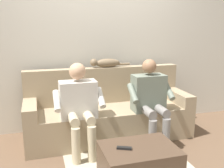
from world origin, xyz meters
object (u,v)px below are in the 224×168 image
person_right_seated (79,103)px  person_left_seated (150,97)px  couch (108,115)px  coffee_table (139,164)px  remote_black (124,148)px  cat_on_backrest (106,63)px

person_right_seated → person_left_seated: bearing=179.8°
couch → coffee_table: 1.13m
coffee_table → couch: bearing=-90.0°
remote_black → person_right_seated: bearing=-43.8°
person_right_seated → remote_black: (-0.30, 0.77, -0.25)m
person_left_seated → remote_black: 1.01m
couch → coffee_table: (0.00, 1.13, -0.13)m
couch → coffee_table: couch is taller
person_left_seated → remote_black: bearing=51.4°
coffee_table → remote_black: 0.25m
person_left_seated → person_right_seated: size_ratio=1.01×
cat_on_backrest → remote_black: size_ratio=4.03×
person_left_seated → cat_on_backrest: 0.83m
person_right_seated → coffee_table: bearing=120.8°
person_left_seated → person_right_seated: (0.92, -0.00, -0.00)m
coffee_table → person_right_seated: 1.00m
coffee_table → remote_black: remote_black is taller
cat_on_backrest → person_right_seated: bearing=50.8°
person_right_seated → remote_black: 0.86m
person_right_seated → cat_on_backrest: (-0.48, -0.59, 0.38)m
person_left_seated → cat_on_backrest: bearing=-53.9°
coffee_table → person_right_seated: (0.46, -0.77, 0.44)m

